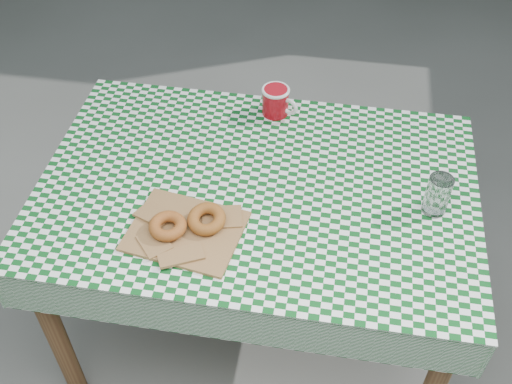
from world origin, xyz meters
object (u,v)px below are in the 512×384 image
coffee_mug (275,101)px  drinking_glass (438,195)px  paper_bag (186,230)px  table (257,266)px

coffee_mug → drinking_glass: 0.61m
coffee_mug → drinking_glass: bearing=-11.7°
paper_bag → drinking_glass: (0.66, 0.19, 0.05)m
paper_bag → drinking_glass: bearing=16.1°
paper_bag → drinking_glass: 0.69m
drinking_glass → coffee_mug: bearing=144.1°
table → drinking_glass: drinking_glass is taller
coffee_mug → drinking_glass: (0.49, -0.36, 0.01)m
table → paper_bag: size_ratio=4.23×
drinking_glass → paper_bag: bearing=-163.9°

